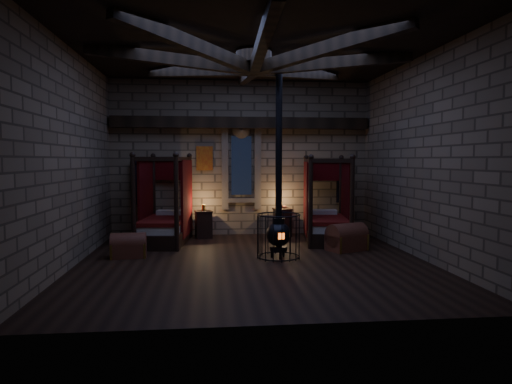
{
  "coord_description": "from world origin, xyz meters",
  "views": [
    {
      "loc": [
        -0.88,
        -8.99,
        2.06
      ],
      "look_at": [
        0.11,
        0.6,
        1.38
      ],
      "focal_mm": 32.0,
      "sensor_mm": 36.0,
      "label": 1
    }
  ],
  "objects": [
    {
      "name": "bed_left",
      "position": [
        -1.98,
        2.39,
        0.53
      ],
      "size": [
        1.3,
        2.14,
        2.13
      ],
      "rotation": [
        0.0,
        0.0,
        -0.11
      ],
      "color": "black",
      "rests_on": "ground"
    },
    {
      "name": "trunk_left",
      "position": [
        -2.58,
        0.76,
        0.24
      ],
      "size": [
        0.76,
        0.52,
        0.53
      ],
      "rotation": [
        0.0,
        0.0,
        0.09
      ],
      "color": "brown",
      "rests_on": "ground"
    },
    {
      "name": "bed_right",
      "position": [
        2.06,
        2.21,
        0.51
      ],
      "size": [
        1.34,
        2.13,
        2.08
      ],
      "rotation": [
        0.0,
        0.0,
        -0.15
      ],
      "color": "black",
      "rests_on": "ground"
    },
    {
      "name": "stove",
      "position": [
        0.55,
        0.35,
        0.59
      ],
      "size": [
        0.91,
        0.91,
        4.05
      ],
      "rotation": [
        0.0,
        0.0,
        0.08
      ],
      "color": "black",
      "rests_on": "ground"
    },
    {
      "name": "trunk_right",
      "position": [
        2.23,
        1.01,
        0.28
      ],
      "size": [
        1.0,
        0.85,
        0.63
      ],
      "rotation": [
        0.0,
        0.0,
        0.42
      ],
      "color": "brown",
      "rests_on": "ground"
    },
    {
      "name": "room",
      "position": [
        -0.0,
        0.09,
        3.74
      ],
      "size": [
        7.02,
        7.02,
        4.29
      ],
      "color": "black",
      "rests_on": "ground"
    },
    {
      "name": "nightstand_right",
      "position": [
        1.08,
        3.08,
        0.38
      ],
      "size": [
        0.51,
        0.49,
        0.82
      ],
      "rotation": [
        0.0,
        0.0,
        0.1
      ],
      "color": "black",
      "rests_on": "ground"
    },
    {
      "name": "nightstand_left",
      "position": [
        -1.03,
        3.01,
        0.37
      ],
      "size": [
        0.51,
        0.49,
        0.88
      ],
      "rotation": [
        0.0,
        0.0,
        0.15
      ],
      "color": "black",
      "rests_on": "ground"
    }
  ]
}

